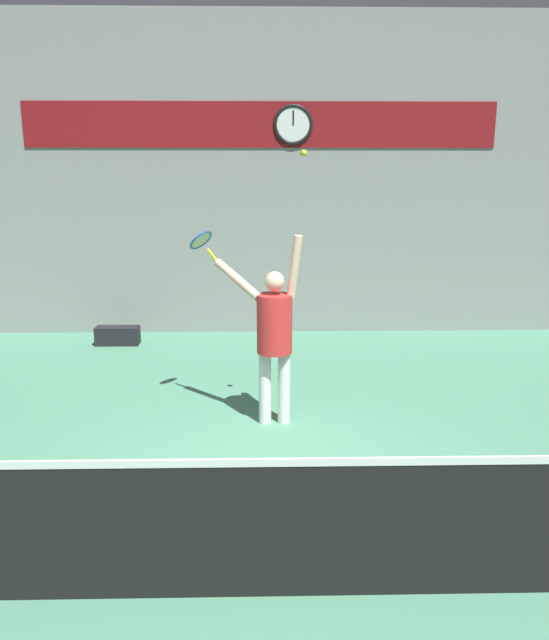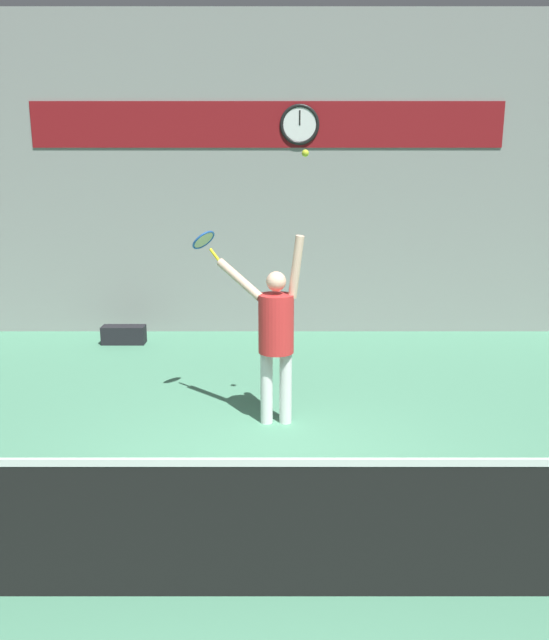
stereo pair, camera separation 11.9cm
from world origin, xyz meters
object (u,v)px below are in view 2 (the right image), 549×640
object	(u,v)px
tennis_player	(274,330)
tennis_ball	(304,153)
tennis_racket	(203,241)
equipment_bag	(122,335)
scoreboard_clock	(298,125)

from	to	relation	value
tennis_player	tennis_ball	bearing A→B (deg)	-24.28
tennis_player	tennis_racket	xyz separation A→B (m)	(-0.76, 0.47, 0.87)
tennis_racket	tennis_ball	bearing A→B (deg)	-29.73
tennis_racket	tennis_ball	distance (m)	1.51
tennis_player	equipment_bag	size ratio (longest dim) A/B	3.04
scoreboard_clock	tennis_racket	xyz separation A→B (m)	(-1.14, -3.34, -1.43)
tennis_ball	equipment_bag	size ratio (longest dim) A/B	0.10
tennis_ball	tennis_racket	bearing A→B (deg)	150.27
scoreboard_clock	tennis_racket	world-z (taller)	scoreboard_clock
tennis_player	tennis_ball	size ratio (longest dim) A/B	29.28
scoreboard_clock	equipment_bag	size ratio (longest dim) A/B	0.93
tennis_player	equipment_bag	distance (m)	4.00
scoreboard_clock	equipment_bag	bearing A→B (deg)	-165.47
scoreboard_clock	equipment_bag	distance (m)	4.25
tennis_player	scoreboard_clock	bearing A→B (deg)	84.32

